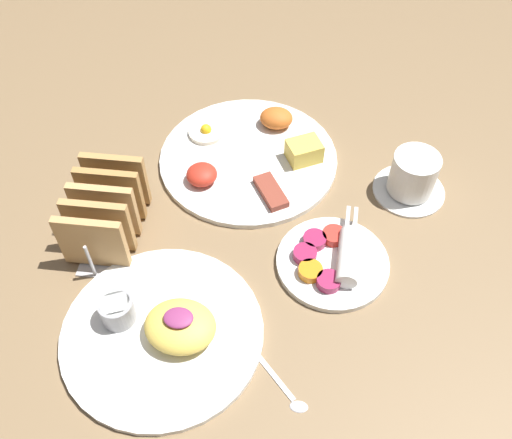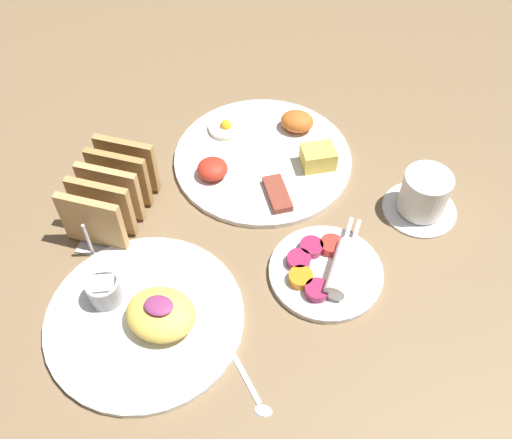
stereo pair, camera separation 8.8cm
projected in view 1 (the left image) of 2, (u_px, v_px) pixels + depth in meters
The scene contains 7 objects.
ground_plane at pixel (200, 256), 0.88m from camera, with size 3.00×3.00×0.00m, color brown.
plate_breakfast at pixel (251, 155), 1.00m from camera, with size 0.31×0.31×0.05m.
plate_condiments at pixel (333, 260), 0.86m from camera, with size 0.17×0.18×0.04m.
plate_foreground at pixel (163, 329), 0.78m from camera, with size 0.28×0.28×0.06m.
toast_rack at pixel (105, 211), 0.87m from camera, with size 0.10×0.18×0.10m.
coffee_cup at pixel (413, 177), 0.93m from camera, with size 0.12×0.12×0.08m.
teaspoon at pixel (283, 386), 0.74m from camera, with size 0.10×0.10×0.01m.
Camera 1 is at (0.14, -0.50, 0.71)m, focal length 40.00 mm.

